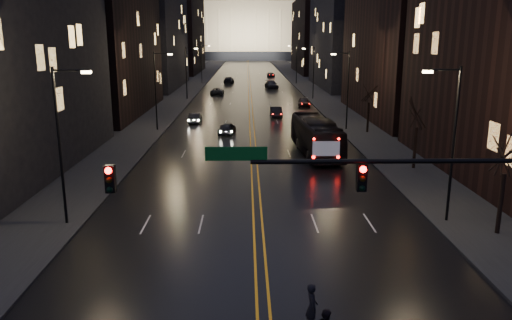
{
  "coord_description": "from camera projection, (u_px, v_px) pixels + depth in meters",
  "views": [
    {
      "loc": [
        -0.63,
        -17.18,
        10.48
      ],
      "look_at": [
        -0.1,
        10.78,
        3.62
      ],
      "focal_mm": 35.0,
      "sensor_mm": 36.0,
      "label": 1
    }
  ],
  "objects": [
    {
      "name": "building_left_far",
      "position": [
        150.0,
        40.0,
        105.76
      ],
      "size": [
        12.0,
        34.0,
        20.0
      ],
      "primitive_type": "cube",
      "color": "black",
      "rests_on": "ground"
    },
    {
      "name": "tree_right_mid",
      "position": [
        417.0,
        115.0,
        39.71
      ],
      "size": [
        2.4,
        2.4,
        6.65
      ],
      "color": "black",
      "rests_on": "ground"
    },
    {
      "name": "streetlamp_right_dist",
      "position": [
        296.0,
        62.0,
        115.28
      ],
      "size": [
        2.13,
        0.25,
        9.0
      ],
      "color": "black",
      "rests_on": "ground"
    },
    {
      "name": "receding_car_c",
      "position": [
        271.0,
        85.0,
        105.71
      ],
      "size": [
        2.94,
        5.87,
        1.63
      ],
      "primitive_type": "imported",
      "rotation": [
        0.0,
        0.0,
        0.12
      ],
      "color": "black",
      "rests_on": "ground"
    },
    {
      "name": "road",
      "position": [
        249.0,
        75.0,
        145.42
      ],
      "size": [
        20.0,
        320.0,
        0.02
      ],
      "primitive_type": "cube",
      "color": "black",
      "rests_on": "ground"
    },
    {
      "name": "streetlamp_right_far",
      "position": [
        313.0,
        70.0,
        86.15
      ],
      "size": [
        2.13,
        0.25,
        9.0
      ],
      "color": "black",
      "rests_on": "ground"
    },
    {
      "name": "building_right_mid",
      "position": [
        348.0,
        26.0,
        105.82
      ],
      "size": [
        12.0,
        34.0,
        26.0
      ],
      "primitive_type": "cube",
      "color": "black",
      "rests_on": "ground"
    },
    {
      "name": "receding_car_a",
      "position": [
        276.0,
        112.0,
        67.57
      ],
      "size": [
        1.54,
        4.29,
        1.41
      ],
      "primitive_type": "imported",
      "rotation": [
        0.0,
        0.0,
        0.01
      ],
      "color": "black",
      "rests_on": "ground"
    },
    {
      "name": "pedestrian_a",
      "position": [
        312.0,
        307.0,
        18.26
      ],
      "size": [
        0.48,
        0.69,
        1.81
      ],
      "primitive_type": "imported",
      "rotation": [
        0.0,
        0.0,
        1.65
      ],
      "color": "black",
      "rests_on": "ground"
    },
    {
      "name": "building_right_dist",
      "position": [
        317.0,
        36.0,
        152.9
      ],
      "size": [
        12.0,
        40.0,
        22.0
      ],
      "primitive_type": "cube",
      "color": "black",
      "rests_on": "ground"
    },
    {
      "name": "streetlamp_left_far",
      "position": [
        187.0,
        70.0,
        85.75
      ],
      "size": [
        2.13,
        0.25,
        9.0
      ],
      "color": "black",
      "rests_on": "ground"
    },
    {
      "name": "oncoming_car_d",
      "position": [
        229.0,
        80.0,
        118.44
      ],
      "size": [
        2.57,
        5.42,
        1.53
      ],
      "primitive_type": "imported",
      "rotation": [
        0.0,
        0.0,
        3.06
      ],
      "color": "black",
      "rests_on": "ground"
    },
    {
      "name": "streetlamp_left_mid",
      "position": [
        157.0,
        87.0,
        56.62
      ],
      "size": [
        2.13,
        0.25,
        9.0
      ],
      "color": "black",
      "rests_on": "ground"
    },
    {
      "name": "oncoming_car_a",
      "position": [
        227.0,
        128.0,
        55.47
      ],
      "size": [
        2.14,
        4.27,
        1.4
      ],
      "primitive_type": "imported",
      "rotation": [
        0.0,
        0.0,
        3.02
      ],
      "color": "black",
      "rests_on": "ground"
    },
    {
      "name": "tree_right_far",
      "position": [
        369.0,
        93.0,
        55.25
      ],
      "size": [
        2.4,
        2.4,
        6.65
      ],
      "color": "black",
      "rests_on": "ground"
    },
    {
      "name": "traffic_signal",
      "position": [
        427.0,
        190.0,
        18.08
      ],
      "size": [
        17.29,
        0.45,
        7.0
      ],
      "color": "black",
      "rests_on": "ground"
    },
    {
      "name": "oncoming_car_b",
      "position": [
        195.0,
        118.0,
        62.89
      ],
      "size": [
        1.44,
        4.03,
        1.32
      ],
      "primitive_type": "imported",
      "rotation": [
        0.0,
        0.0,
        3.13
      ],
      "color": "black",
      "rests_on": "ground"
    },
    {
      "name": "bus",
      "position": [
        316.0,
        136.0,
        46.05
      ],
      "size": [
        3.61,
        12.05,
        3.31
      ],
      "primitive_type": "imported",
      "rotation": [
        0.0,
        0.0,
        0.07
      ],
      "color": "black",
      "rests_on": "ground"
    },
    {
      "name": "sidewalk_left",
      "position": [
        201.0,
        75.0,
        145.15
      ],
      "size": [
        8.0,
        320.0,
        0.16
      ],
      "primitive_type": "cube",
      "color": "black",
      "rests_on": "ground"
    },
    {
      "name": "streetlamp_right_mid",
      "position": [
        346.0,
        86.0,
        57.02
      ],
      "size": [
        2.13,
        0.25,
        9.0
      ],
      "color": "black",
      "rests_on": "ground"
    },
    {
      "name": "building_left_mid",
      "position": [
        97.0,
        11.0,
        67.9
      ],
      "size": [
        12.0,
        30.0,
        28.0
      ],
      "primitive_type": "cube",
      "color": "black",
      "rests_on": "ground"
    },
    {
      "name": "streetlamp_left_dist",
      "position": [
        202.0,
        62.0,
        114.88
      ],
      "size": [
        2.13,
        0.25,
        9.0
      ],
      "color": "black",
      "rests_on": "ground"
    },
    {
      "name": "streetlamp_left_near",
      "position": [
        62.0,
        139.0,
        27.49
      ],
      "size": [
        2.13,
        0.25,
        9.0
      ],
      "color": "black",
      "rests_on": "ground"
    },
    {
      "name": "ground",
      "position": [
        264.0,
        318.0,
        19.19
      ],
      "size": [
        900.0,
        900.0,
        0.0
      ],
      "primitive_type": "plane",
      "color": "black",
      "rests_on": "ground"
    },
    {
      "name": "streetlamp_right_near",
      "position": [
        451.0,
        137.0,
        27.89
      ],
      "size": [
        2.13,
        0.25,
        9.0
      ],
      "color": "black",
      "rests_on": "ground"
    },
    {
      "name": "sidewalk_right",
      "position": [
        296.0,
        75.0,
        145.66
      ],
      "size": [
        8.0,
        320.0,
        0.16
      ],
      "primitive_type": "cube",
      "color": "black",
      "rests_on": "ground"
    },
    {
      "name": "capitol",
      "position": [
        247.0,
        25.0,
        257.86
      ],
      "size": [
        90.0,
        50.0,
        58.5
      ],
      "color": "black",
      "rests_on": "ground"
    },
    {
      "name": "center_line",
      "position": [
        249.0,
        75.0,
        145.42
      ],
      "size": [
        0.62,
        320.0,
        0.01
      ],
      "primitive_type": "cube",
      "color": "orange",
      "rests_on": "road"
    },
    {
      "name": "receding_car_b",
      "position": [
        304.0,
        102.0,
        77.74
      ],
      "size": [
        2.17,
        4.68,
        1.55
      ],
      "primitive_type": "imported",
      "rotation": [
        0.0,
        0.0,
        -0.07
      ],
      "color": "black",
      "rests_on": "ground"
    },
    {
      "name": "building_left_dist",
      "position": [
        179.0,
        33.0,
        151.89
      ],
      "size": [
        12.0,
        40.0,
        24.0
      ],
      "primitive_type": "cube",
      "color": "black",
      "rests_on": "ground"
    },
    {
      "name": "receding_car_d",
      "position": [
        271.0,
        75.0,
        137.22
      ],
      "size": [
        2.07,
        4.46,
        1.24
      ],
      "primitive_type": "imported",
      "rotation": [
        0.0,
        0.0,
        0.0
      ],
      "color": "black",
      "rests_on": "ground"
    },
    {
      "name": "oncoming_car_c",
      "position": [
        217.0,
        91.0,
        94.26
      ],
      "size": [
        2.51,
        4.97,
        1.35
      ],
      "primitive_type": "imported",
      "rotation": [
        0.0,
        0.0,
        3.08
      ],
      "color": "black",
      "rests_on": "ground"
    },
    {
      "name": "tree_right_near",
      "position": [
        507.0,
        155.0,
        26.12
      ],
      "size": [
        2.4,
        2.4,
        6.65
      ],
      "color": "black",
      "rests_on": "ground"
    }
  ]
}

